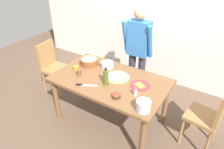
{
  "coord_description": "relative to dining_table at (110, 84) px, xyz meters",
  "views": [
    {
      "loc": [
        1.32,
        -2.02,
        2.32
      ],
      "look_at": [
        0.0,
        0.05,
        0.81
      ],
      "focal_mm": 32.83,
      "sensor_mm": 36.0,
      "label": 1
    }
  ],
  "objects": [
    {
      "name": "ground",
      "position": [
        0.0,
        0.0,
        -0.67
      ],
      "size": [
        8.0,
        8.0,
        0.0
      ],
      "primitive_type": "plane",
      "color": "brown"
    },
    {
      "name": "wall_back",
      "position": [
        0.0,
        1.6,
        0.63
      ],
      "size": [
        5.6,
        0.1,
        2.6
      ],
      "primitive_type": "cube",
      "color": "silver",
      "rests_on": "ground"
    },
    {
      "name": "dining_table",
      "position": [
        0.0,
        0.0,
        0.0
      ],
      "size": [
        1.6,
        0.96,
        0.76
      ],
      "color": "brown",
      "rests_on": "ground"
    },
    {
      "name": "person_cook",
      "position": [
        0.05,
        0.76,
        0.27
      ],
      "size": [
        0.49,
        0.25,
        1.62
      ],
      "color": "#2D2D38",
      "rests_on": "ground"
    },
    {
      "name": "chair_wooden_left",
      "position": [
        -1.32,
        0.12,
        -0.13
      ],
      "size": [
        0.44,
        0.44,
        0.95
      ],
      "color": "olive",
      "rests_on": "ground"
    },
    {
      "name": "chair_wooden_right",
      "position": [
        1.32,
        0.26,
        -0.13
      ],
      "size": [
        0.45,
        0.45,
        0.95
      ],
      "color": "olive",
      "rests_on": "ground"
    },
    {
      "name": "pizza_raw_on_board",
      "position": [
        0.07,
        0.09,
        0.1
      ],
      "size": [
        0.34,
        0.34,
        0.02
      ],
      "color": "beige",
      "rests_on": "dining_table"
    },
    {
      "name": "plate_with_slice",
      "position": [
        0.43,
        0.08,
        0.1
      ],
      "size": [
        0.26,
        0.26,
        0.02
      ],
      "color": "red",
      "rests_on": "dining_table"
    },
    {
      "name": "popcorn_bowl",
      "position": [
        -0.51,
        0.19,
        0.15
      ],
      "size": [
        0.28,
        0.28,
        0.11
      ],
      "color": "brown",
      "rests_on": "dining_table"
    },
    {
      "name": "mixing_bowl_steel",
      "position": [
        -0.22,
        0.27,
        0.13
      ],
      "size": [
        0.2,
        0.2,
        0.08
      ],
      "color": "#B7B7BC",
      "rests_on": "dining_table"
    },
    {
      "name": "small_sauce_bowl",
      "position": [
        0.29,
        -0.31,
        0.12
      ],
      "size": [
        0.11,
        0.11,
        0.06
      ],
      "color": "#4C2D1E",
      "rests_on": "dining_table"
    },
    {
      "name": "olive_oil_bottle",
      "position": [
        0.02,
        -0.14,
        0.2
      ],
      "size": [
        0.07,
        0.07,
        0.26
      ],
      "color": "#47561E",
      "rests_on": "dining_table"
    },
    {
      "name": "steel_pot",
      "position": [
        0.67,
        -0.35,
        0.16
      ],
      "size": [
        0.17,
        0.17,
        0.13
      ],
      "color": "#B7B7BC",
      "rests_on": "dining_table"
    },
    {
      "name": "cup_orange",
      "position": [
        -0.55,
        -0.09,
        0.13
      ],
      "size": [
        0.07,
        0.07,
        0.08
      ],
      "primitive_type": "cylinder",
      "color": "orange",
      "rests_on": "dining_table"
    },
    {
      "name": "cup_small_brown",
      "position": [
        -0.44,
        -0.15,
        0.13
      ],
      "size": [
        0.07,
        0.07,
        0.08
      ],
      "primitive_type": "cylinder",
      "color": "brown",
      "rests_on": "dining_table"
    },
    {
      "name": "salt_shaker",
      "position": [
        0.47,
        -0.14,
        0.14
      ],
      "size": [
        0.04,
        0.04,
        0.11
      ],
      "color": "white",
      "rests_on": "dining_table"
    },
    {
      "name": "chef_knife",
      "position": [
        -0.21,
        -0.32,
        0.1
      ],
      "size": [
        0.27,
        0.16,
        0.02
      ],
      "color": "silver",
      "rests_on": "dining_table"
    }
  ]
}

